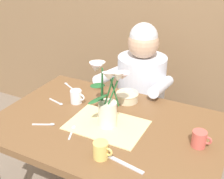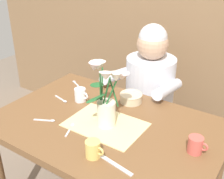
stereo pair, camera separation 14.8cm
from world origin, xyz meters
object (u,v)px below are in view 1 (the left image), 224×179
Objects in this scene: dinner_knife at (125,164)px; tea_cup at (101,150)px; flower_vase at (108,96)px; ceramic_mug at (199,139)px; coffee_cup at (76,97)px; ceramic_bowl at (127,96)px; seated_person at (140,101)px.

tea_cup is at bearing -167.28° from dinner_knife.
tea_cup is (0.10, -0.24, -0.13)m from flower_vase.
tea_cup reaches higher than dinner_knife.
dinner_knife is 2.04× the size of ceramic_mug.
flower_vase is 3.77× the size of ceramic_mug.
coffee_cup is at bearing 173.20° from ceramic_mug.
flower_vase is at bearing -24.22° from coffee_cup.
dinner_knife is 0.61m from coffee_cup.
ceramic_bowl is 0.30m from coffee_cup.
flower_vase reaches higher than dinner_knife.
seated_person is 12.20× the size of ceramic_mug.
ceramic_mug reaches higher than dinner_knife.
ceramic_bowl is 0.54m from ceramic_mug.
ceramic_bowl is 1.46× the size of coffee_cup.
seated_person is at bearing 97.66° from ceramic_bowl.
ceramic_mug is (0.46, 0.04, -0.13)m from flower_vase.
ceramic_mug is at bearing -27.06° from ceramic_bowl.
flower_vase is (0.06, -0.62, 0.35)m from seated_person.
flower_vase is 2.58× the size of ceramic_bowl.
seated_person is 0.91m from tea_cup.
flower_vase is at bearing 141.00° from dinner_knife.
ceramic_bowl is 0.54m from tea_cup.
dinner_knife is at bearing -48.65° from flower_vase.
seated_person is 0.59m from coffee_cup.
dinner_knife is 0.12m from tea_cup.
flower_vase is 0.36m from dinner_knife.
coffee_cup is (-0.21, -0.50, 0.22)m from seated_person.
coffee_cup is 1.00× the size of tea_cup.
tea_cup is (-0.11, -0.01, 0.04)m from dinner_knife.
flower_vase is 3.77× the size of coffee_cup.
seated_person is 12.20× the size of tea_cup.
seated_person is 0.72m from flower_vase.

